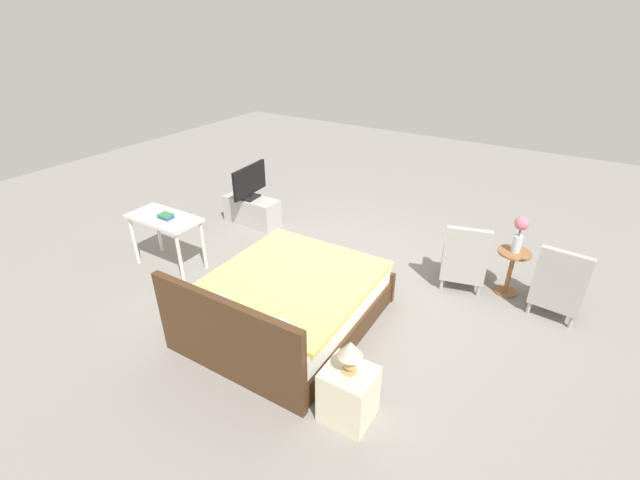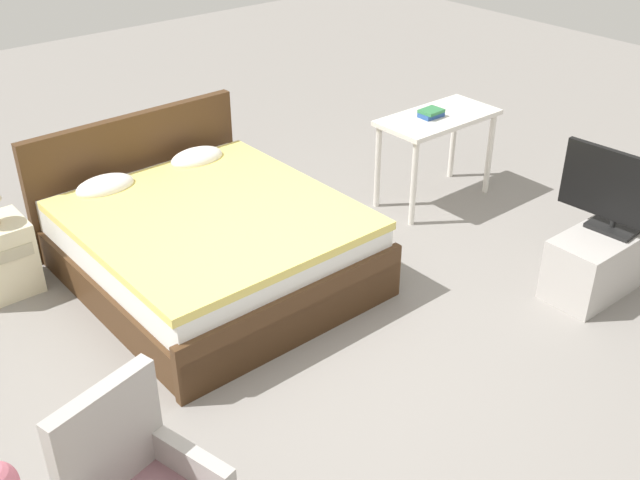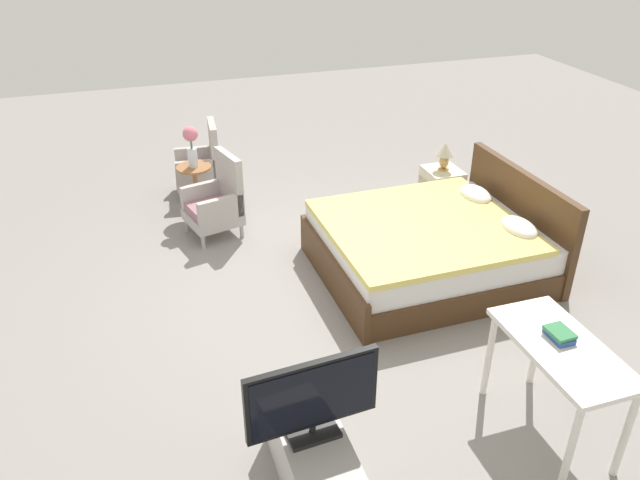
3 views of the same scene
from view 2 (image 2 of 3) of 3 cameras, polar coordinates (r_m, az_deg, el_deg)
The scene contains 6 objects.
ground_plane at distance 4.81m, azimuth -0.56°, elevation -8.27°, with size 16.00×16.00×0.00m, color gray.
bed at distance 5.43m, azimuth -8.75°, elevation 0.04°, with size 1.81×2.12×0.96m.
tv_stand at distance 5.65m, azimuth 20.89°, elevation -1.29°, with size 0.96×0.40×0.45m.
tv_flatscreen at distance 5.42m, azimuth 21.89°, elevation 3.43°, with size 0.22×0.84×0.57m.
vanity_desk at distance 6.39m, azimuth 8.93°, elevation 8.38°, with size 1.04×0.52×0.77m.
book_stack at distance 6.30m, azimuth 8.47°, elevation 9.54°, with size 0.20×0.15×0.06m.
Camera 2 is at (-2.36, -2.94, 3.00)m, focal length 42.00 mm.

